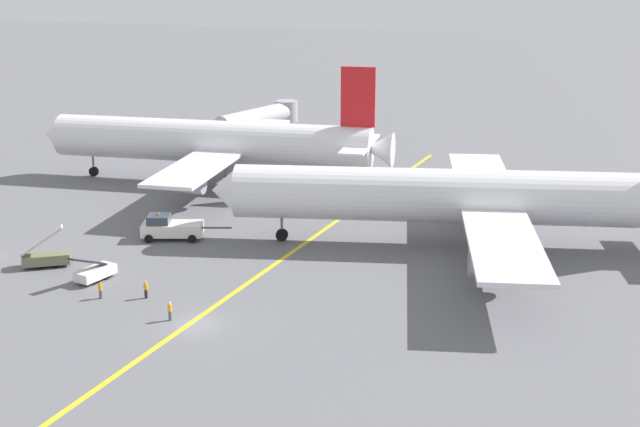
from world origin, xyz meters
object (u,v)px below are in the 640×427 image
object	(u,v)px
airliner_being_pushed	(472,197)
ground_crew_wing_walker_right	(100,290)
gse_belt_loader_portside	(95,272)
airliner_at_gate_left	(214,142)
ground_crew_ramp_agent_by_cones	(170,311)
gse_stair_truck_yellow	(46,256)
pushback_tug	(171,227)
jet_bridge	(263,117)
ground_crew_marshaller_foreground	(146,289)

from	to	relation	value
airliner_being_pushed	ground_crew_wing_walker_right	world-z (taller)	airliner_being_pushed
gse_belt_loader_portside	ground_crew_wing_walker_right	distance (m)	4.78
airliner_at_gate_left	ground_crew_ramp_agent_by_cones	xyz separation A→B (m)	(16.40, -43.28, -4.71)
airliner_being_pushed	gse_stair_truck_yellow	size ratio (longest dim) A/B	11.05
airliner_being_pushed	ground_crew_wing_walker_right	bearing A→B (deg)	-138.75
pushback_tug	ground_crew_wing_walker_right	bearing A→B (deg)	-82.49
gse_belt_loader_portside	jet_bridge	size ratio (longest dim) A/B	0.27
airliner_being_pushed	gse_stair_truck_yellow	world-z (taller)	airliner_being_pushed
gse_belt_loader_portside	airliner_at_gate_left	bearing A→B (deg)	98.02
gse_stair_truck_yellow	ground_crew_wing_walker_right	distance (m)	11.22
gse_stair_truck_yellow	ground_crew_wing_walker_right	size ratio (longest dim) A/B	3.14
pushback_tug	gse_belt_loader_portside	xyz separation A→B (m)	(-0.67, -13.66, -0.43)
airliner_at_gate_left	pushback_tug	bearing A→B (deg)	-75.90
ground_crew_ramp_agent_by_cones	jet_bridge	size ratio (longest dim) A/B	0.09
ground_crew_ramp_agent_by_cones	jet_bridge	distance (m)	73.96
gse_stair_truck_yellow	ground_crew_wing_walker_right	xyz separation A→B (m)	(9.72, -5.60, -0.23)
gse_stair_truck_yellow	ground_crew_marshaller_foreground	size ratio (longest dim) A/B	3.00
gse_belt_loader_portside	ground_crew_ramp_agent_by_cones	xyz separation A→B (m)	(11.17, -6.12, 0.04)
airliner_being_pushed	gse_stair_truck_yellow	bearing A→B (deg)	-153.01
airliner_being_pushed	pushback_tug	bearing A→B (deg)	-165.93
gse_stair_truck_yellow	airliner_being_pushed	bearing A→B (deg)	26.99
airliner_being_pushed	gse_stair_truck_yellow	distance (m)	43.35
airliner_being_pushed	gse_belt_loader_portside	bearing A→B (deg)	-145.92
gse_stair_truck_yellow	gse_belt_loader_portside	distance (m)	7.01
airliner_being_pushed	ground_crew_wing_walker_right	xyz separation A→B (m)	(-28.71, -25.18, -4.53)
ground_crew_wing_walker_right	ground_crew_ramp_agent_by_cones	world-z (taller)	ground_crew_ramp_agent_by_cones
airliner_at_gate_left	airliner_being_pushed	distance (m)	40.12
gse_stair_truck_yellow	ground_crew_ramp_agent_by_cones	distance (m)	19.62
airliner_at_gate_left	ground_crew_wing_walker_right	distance (m)	41.99
gse_stair_truck_yellow	jet_bridge	bearing A→B (deg)	92.55
jet_bridge	ground_crew_wing_walker_right	bearing A→B (deg)	-79.65
ground_crew_wing_walker_right	ground_crew_marshaller_foreground	bearing A→B (deg)	19.75
pushback_tug	airliner_at_gate_left	bearing A→B (deg)	104.10
airliner_at_gate_left	gse_stair_truck_yellow	world-z (taller)	airliner_at_gate_left
gse_stair_truck_yellow	jet_bridge	xyz separation A→B (m)	(-2.80, 62.94, 3.12)
ground_crew_wing_walker_right	jet_bridge	distance (m)	69.76
gse_belt_loader_portside	ground_crew_ramp_agent_by_cones	bearing A→B (deg)	-28.74
jet_bridge	ground_crew_ramp_agent_by_cones	bearing A→B (deg)	-73.71
gse_belt_loader_portside	jet_bridge	distance (m)	65.58
gse_belt_loader_portside	jet_bridge	xyz separation A→B (m)	(-9.56, 64.80, 3.32)
airliner_at_gate_left	ground_crew_marshaller_foreground	distance (m)	41.59
ground_crew_wing_walker_right	pushback_tug	bearing A→B (deg)	97.51
ground_crew_wing_walker_right	ground_crew_ramp_agent_by_cones	size ratio (longest dim) A/B	0.93
ground_crew_wing_walker_right	ground_crew_marshaller_foreground	distance (m)	4.03
airliner_at_gate_left	gse_stair_truck_yellow	xyz separation A→B (m)	(-1.52, -35.31, -4.55)
jet_bridge	airliner_being_pushed	bearing A→B (deg)	-46.45
ground_crew_wing_walker_right	ground_crew_ramp_agent_by_cones	bearing A→B (deg)	-16.15
gse_stair_truck_yellow	ground_crew_ramp_agent_by_cones	size ratio (longest dim) A/B	2.92
gse_stair_truck_yellow	jet_bridge	size ratio (longest dim) A/B	0.26
pushback_tug	gse_belt_loader_portside	distance (m)	13.68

